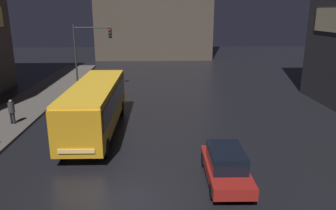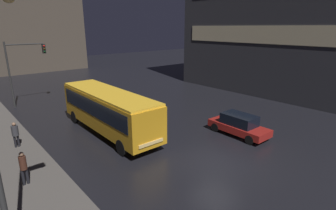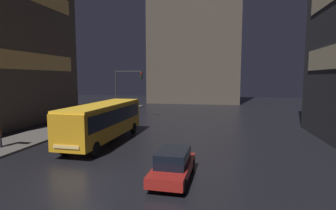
{
  "view_description": "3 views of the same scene",
  "coord_description": "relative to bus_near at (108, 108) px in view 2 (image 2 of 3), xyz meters",
  "views": [
    {
      "loc": [
        1.31,
        -11.49,
        7.26
      ],
      "look_at": [
        2.09,
        9.37,
        1.32
      ],
      "focal_mm": 35.0,
      "sensor_mm": 36.0,
      "label": 1
    },
    {
      "loc": [
        -10.88,
        -8.32,
        7.44
      ],
      "look_at": [
        2.51,
        7.1,
        1.34
      ],
      "focal_mm": 28.0,
      "sensor_mm": 36.0,
      "label": 2
    },
    {
      "loc": [
        6.64,
        -11.06,
        5.14
      ],
      "look_at": [
        2.17,
        10.93,
        2.77
      ],
      "focal_mm": 28.0,
      "sensor_mm": 36.0,
      "label": 3
    }
  ],
  "objects": [
    {
      "name": "pedestrian_mid",
      "position": [
        -5.74,
        1.42,
        -0.77
      ],
      "size": [
        0.4,
        0.4,
        1.64
      ],
      "rotation": [
        0.0,
        0.0,
        6.26
      ],
      "color": "black",
      "rests_on": "sidewalk_left"
    },
    {
      "name": "bus_near",
      "position": [
        0.0,
        0.0,
        0.0
      ],
      "size": [
        2.66,
        10.2,
        3.08
      ],
      "rotation": [
        0.0,
        0.0,
        3.13
      ],
      "color": "orange",
      "rests_on": "ground"
    },
    {
      "name": "building_right_block",
      "position": [
        22.22,
        -0.16,
        7.33
      ],
      "size": [
        10.07,
        20.24,
        18.46
      ],
      "color": "#2D2D33",
      "rests_on": "ground"
    },
    {
      "name": "sidewalk_left",
      "position": [
        -6.59,
        2.06,
        -1.83
      ],
      "size": [
        4.0,
        48.0,
        0.15
      ],
      "color": "#56514C",
      "rests_on": "ground"
    },
    {
      "name": "ground_plane",
      "position": [
        2.41,
        -7.94,
        -1.9
      ],
      "size": [
        120.0,
        120.0,
        0.0
      ],
      "primitive_type": "plane",
      "color": "black"
    },
    {
      "name": "pedestrian_near",
      "position": [
        -6.4,
        -3.43,
        -0.77
      ],
      "size": [
        0.45,
        0.45,
        1.7
      ],
      "rotation": [
        0.0,
        0.0,
        0.91
      ],
      "color": "black",
      "rests_on": "sidewalk_left"
    },
    {
      "name": "car_taxi",
      "position": [
        6.76,
        -6.4,
        -1.13
      ],
      "size": [
        1.85,
        4.36,
        1.53
      ],
      "rotation": [
        0.0,
        0.0,
        3.12
      ],
      "color": "maroon",
      "rests_on": "ground"
    },
    {
      "name": "traffic_light_main",
      "position": [
        -2.57,
        11.64,
        2.3
      ],
      "size": [
        3.55,
        0.35,
        6.18
      ],
      "color": "#2D2D2D",
      "rests_on": "ground"
    }
  ]
}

